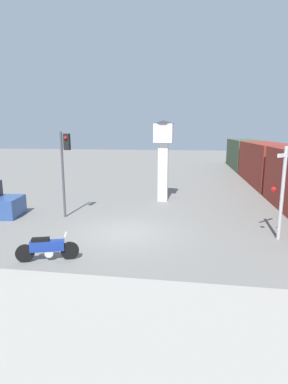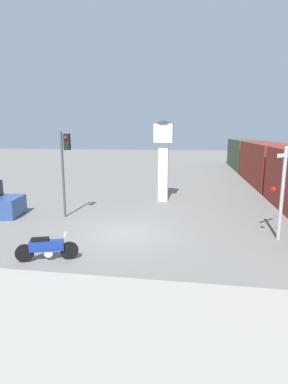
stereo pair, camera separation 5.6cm
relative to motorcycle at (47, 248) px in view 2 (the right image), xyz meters
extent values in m
plane|color=slate|center=(2.02, 3.24, -0.45)|extent=(120.00, 120.00, 0.00)
cube|color=#9E998E|center=(2.02, -4.00, -0.40)|extent=(36.00, 6.00, 0.10)
cylinder|color=black|center=(0.71, 0.23, -0.14)|extent=(0.62, 0.29, 0.62)
cylinder|color=black|center=(-0.70, -0.23, -0.14)|extent=(0.62, 0.29, 0.62)
cube|color=navy|center=(0.01, 0.00, 0.09)|extent=(1.15, 0.56, 0.37)
cube|color=black|center=(-0.19, -0.06, 0.33)|extent=(0.62, 0.40, 0.10)
cylinder|color=silver|center=(0.05, 0.02, -0.17)|extent=(0.34, 0.28, 0.29)
cube|color=silver|center=(0.60, 0.20, 0.46)|extent=(0.20, 0.45, 0.04)
cube|color=white|center=(3.08, 9.72, 1.40)|extent=(0.60, 0.60, 3.69)
cube|color=white|center=(3.08, 9.72, 3.81)|extent=(1.13, 1.13, 1.13)
cylinder|color=white|center=(3.08, 9.14, 3.81)|extent=(0.91, 0.02, 0.91)
cone|color=#333338|center=(3.08, 9.72, 4.47)|extent=(1.36, 1.36, 0.20)
cube|color=maroon|center=(11.13, 17.72, 1.25)|extent=(2.80, 10.25, 3.40)
cube|color=#425138|center=(11.13, 28.56, 1.25)|extent=(2.80, 10.25, 3.40)
cylinder|color=#47474C|center=(-1.60, 5.20, 1.73)|extent=(0.12, 0.12, 4.35)
cube|color=black|center=(-1.30, 5.20, 3.40)|extent=(0.28, 0.24, 0.80)
sphere|color=red|center=(-1.30, 5.05, 3.60)|extent=(0.16, 0.16, 0.16)
cylinder|color=#B7B7BC|center=(8.41, 3.38, 1.45)|extent=(0.14, 0.14, 3.79)
cube|color=white|center=(8.41, 3.38, 3.00)|extent=(0.82, 0.82, 0.14)
sphere|color=red|center=(8.06, 3.33, 1.64)|extent=(0.20, 0.20, 0.20)
camera|label=1|loc=(4.70, -9.00, 3.89)|focal=28.00mm
camera|label=2|loc=(4.76, -8.99, 3.89)|focal=28.00mm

